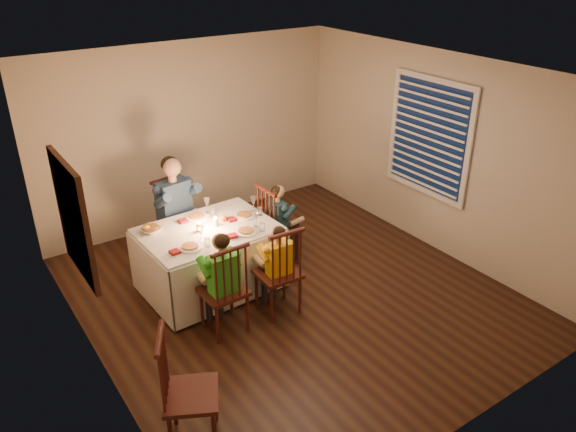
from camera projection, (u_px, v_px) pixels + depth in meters
ground at (292, 293)px, 6.67m from camera, size 5.00×5.00×0.00m
wall_left at (83, 253)px, 4.95m from camera, size 0.02×5.00×2.60m
wall_right at (435, 153)px, 7.23m from camera, size 0.02×5.00×2.60m
wall_back at (191, 134)px, 7.94m from camera, size 4.50×0.02×2.60m
ceiling at (292, 73)px, 5.51m from camera, size 5.00×5.00×0.00m
dining_table at (209, 246)px, 6.54m from camera, size 1.57×1.16×0.77m
chair_adult at (181, 258)px, 7.42m from camera, size 0.51×0.49×1.09m
chair_near_left at (226, 328)px, 6.08m from camera, size 0.45×0.43×1.09m
chair_near_right at (278, 309)px, 6.39m from camera, size 0.47×0.45×1.09m
chair_end at (279, 262)px, 7.33m from camera, size 0.44×0.47×1.09m
adult at (181, 258)px, 7.42m from camera, size 0.61×0.58×1.40m
child_green at (226, 328)px, 6.08m from camera, size 0.42×0.39×1.17m
child_yellow at (278, 309)px, 6.39m from camera, size 0.38×0.35×1.08m
child_teal at (279, 262)px, 7.33m from camera, size 0.35×0.38×1.09m
setting_adult at (197, 217)px, 6.68m from camera, size 0.27×0.27×0.02m
setting_green at (190, 247)px, 6.03m from camera, size 0.27×0.27×0.02m
setting_yellow at (246, 232)px, 6.35m from camera, size 0.27×0.27×0.02m
setting_teal at (244, 216)px, 6.71m from camera, size 0.27×0.27×0.02m
candle_left at (199, 227)px, 6.35m from camera, size 0.06×0.06×0.10m
candle_right at (216, 222)px, 6.47m from camera, size 0.06×0.06×0.10m
squash at (147, 229)px, 6.33m from camera, size 0.09×0.09×0.09m
orange_fruit at (224, 218)px, 6.59m from camera, size 0.08×0.08×0.08m
serving_bowl at (151, 230)px, 6.35m from camera, size 0.30×0.30×0.06m
wall_mirror at (73, 219)px, 5.10m from camera, size 0.06×0.95×1.15m
window_blinds at (428, 137)px, 7.20m from camera, size 0.07×1.34×1.54m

